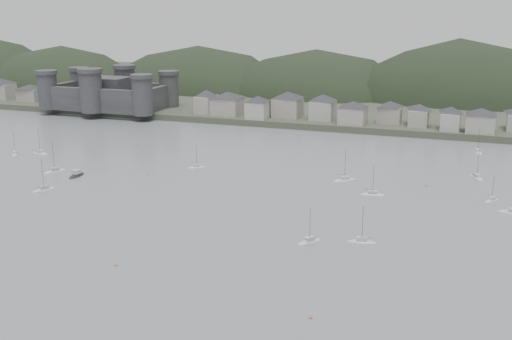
% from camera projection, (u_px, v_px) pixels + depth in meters
% --- Properties ---
extents(ground, '(900.00, 900.00, 0.00)m').
position_uv_depth(ground, '(131.00, 288.00, 126.03)').
color(ground, slate).
rests_on(ground, ground).
extents(far_shore_land, '(900.00, 250.00, 3.00)m').
position_uv_depth(far_shore_land, '(373.00, 93.00, 393.81)').
color(far_shore_land, '#383D2D').
rests_on(far_shore_land, ground).
extents(forested_ridge, '(851.55, 103.94, 102.57)m').
position_uv_depth(forested_ridge, '(373.00, 120.00, 372.25)').
color(forested_ridge, black).
rests_on(forested_ridge, ground).
extents(castle, '(66.00, 43.00, 20.00)m').
position_uv_depth(castle, '(109.00, 93.00, 325.97)').
color(castle, '#2F2F31').
rests_on(castle, far_shore_land).
extents(waterfront_town, '(451.48, 28.46, 12.92)m').
position_uv_depth(waterfront_town, '(447.00, 115.00, 273.89)').
color(waterfront_town, gray).
rests_on(waterfront_town, far_shore_land).
extents(sailboat_lead, '(5.14, 6.14, 8.42)m').
position_uv_depth(sailboat_lead, '(492.00, 200.00, 181.72)').
color(sailboat_lead, silver).
rests_on(sailboat_lead, ground).
extents(moored_fleet, '(253.58, 178.87, 13.72)m').
position_uv_depth(moored_fleet, '(202.00, 197.00, 185.29)').
color(moored_fleet, silver).
rests_on(moored_fleet, ground).
extents(motor_launch_far, '(3.11, 7.99, 3.89)m').
position_uv_depth(motor_launch_far, '(77.00, 175.00, 208.15)').
color(motor_launch_far, black).
rests_on(motor_launch_far, ground).
extents(mooring_buoys, '(118.14, 117.25, 0.70)m').
position_uv_depth(mooring_buoys, '(177.00, 204.00, 178.76)').
color(mooring_buoys, '#C56041').
rests_on(mooring_buoys, ground).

